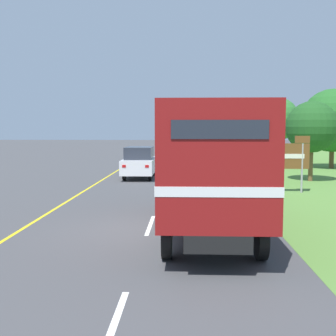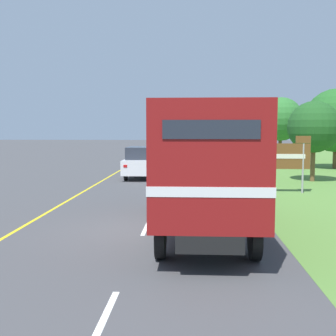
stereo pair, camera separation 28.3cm
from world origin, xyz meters
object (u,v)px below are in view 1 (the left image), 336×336
Objects in this scene: roadside_tree_near at (312,127)px; roadside_tree_mid at (333,121)px; highway_sign at (287,157)px; roadside_tree_far at (277,119)px; horse_trailer_truck at (208,163)px; lead_car_white at (140,162)px.

roadside_tree_near is 8.71m from roadside_tree_mid.
highway_sign is 5.28m from roadside_tree_near.
roadside_tree_far reaches higher than highway_sign.
roadside_tree_far is (-2.50, 7.41, 0.27)m from roadside_tree_mid.
lead_car_white is (-3.36, 13.24, -1.02)m from horse_trailer_truck.
lead_car_white is 0.74× the size of roadside_tree_mid.
horse_trailer_truck is 1.39× the size of roadside_tree_far.
highway_sign is 20.18m from roadside_tree_far.
roadside_tree_mid reaches higher than highway_sign.
horse_trailer_truck is at bearing -75.76° from lead_car_white.
highway_sign is 0.45× the size of roadside_tree_far.
roadside_tree_mid is at bearing 63.91° from roadside_tree_near.
roadside_tree_mid is at bearing -71.38° from roadside_tree_far.
roadside_tree_mid reaches higher than lead_car_white.
roadside_tree_far is (3.72, 19.71, 2.17)m from highway_sign.
lead_car_white is 10.03m from roadside_tree_near.
lead_car_white is at bearing 142.67° from highway_sign.
roadside_tree_mid is (3.82, 7.81, 0.52)m from roadside_tree_near.
roadside_tree_far is at bearing 74.24° from horse_trailer_truck.
roadside_tree_far reaches higher than roadside_tree_near.
roadside_tree_far is (11.08, 14.11, 2.86)m from lead_car_white.
roadside_tree_mid is (6.22, 12.31, 1.90)m from highway_sign.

